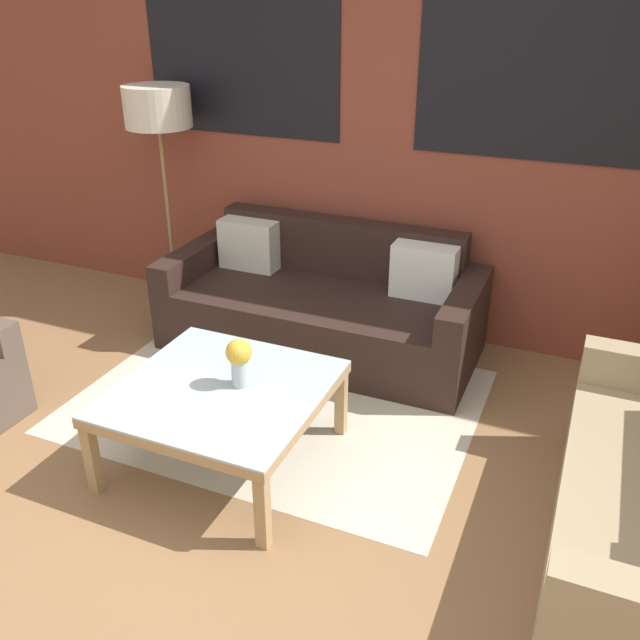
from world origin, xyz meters
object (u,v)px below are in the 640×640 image
couch_dark (323,307)px  floor_lamp (158,115)px  coffee_table (222,397)px  flower_vase (239,359)px

couch_dark → floor_lamp: 1.68m
coffee_table → floor_lamp: (-1.27, 1.46, 1.02)m
couch_dark → floor_lamp: (-1.25, 0.13, 1.12)m
coffee_table → floor_lamp: size_ratio=0.61×
couch_dark → coffee_table: couch_dark is taller
floor_lamp → couch_dark: bearing=-6.1°
coffee_table → flower_vase: 0.23m
floor_lamp → flower_vase: size_ratio=6.45×
couch_dark → flower_vase: bearing=-85.2°
coffee_table → floor_lamp: bearing=131.2°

